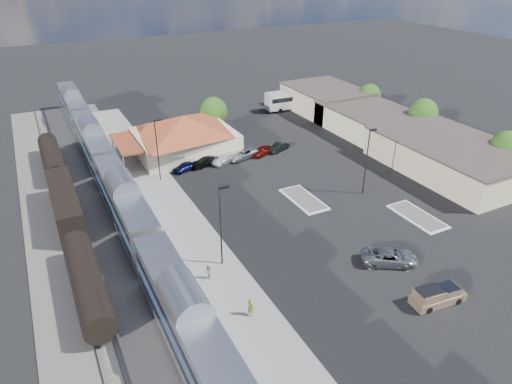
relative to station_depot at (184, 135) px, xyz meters
name	(u,v)px	position (x,y,z in m)	size (l,w,h in m)	color
ground	(285,214)	(4.56, -24.00, -3.13)	(280.00, 280.00, 0.00)	black
railbed	(98,224)	(-16.44, -16.00, -3.07)	(16.00, 100.00, 0.12)	#4C4944
platform	(176,214)	(-7.44, -18.00, -3.04)	(5.50, 92.00, 0.18)	gray
passenger_train	(125,207)	(-13.44, -18.60, -0.26)	(3.00, 104.00, 5.55)	silver
freight_cars	(65,206)	(-19.44, -13.25, -1.21)	(2.80, 46.00, 4.00)	black
station_depot	(184,135)	(0.00, 0.00, 0.00)	(18.35, 12.24, 6.20)	beige
buildings_east	(385,127)	(32.56, -9.72, -0.86)	(14.40, 51.40, 4.80)	#C6B28C
traffic_island_south	(304,199)	(8.56, -22.00, -3.03)	(3.30, 7.50, 0.21)	silver
traffic_island_north	(417,216)	(18.56, -32.00, -3.03)	(3.30, 7.50, 0.21)	silver
lamp_plat_s	(221,220)	(-6.34, -30.00, 2.21)	(1.08, 0.25, 9.00)	black
lamp_plat_n	(158,145)	(-6.34, -8.00, 2.21)	(1.08, 0.25, 9.00)	black
lamp_lot	(367,156)	(16.66, -24.00, 2.21)	(1.08, 0.25, 9.00)	black
tree_east_a	(506,148)	(38.56, -28.00, 0.76)	(4.56, 4.56, 6.42)	#382314
tree_east_b	(423,114)	(38.56, -12.00, 1.09)	(4.94, 4.94, 6.96)	#382314
tree_east_c	(369,96)	(38.56, 2.00, 0.63)	(4.41, 4.41, 6.21)	#382314
tree_depot	(214,112)	(7.56, 6.00, 0.89)	(4.71, 4.71, 6.63)	#382314
pickup_truck	(438,295)	(8.89, -44.28, -2.29)	(5.30, 2.40, 1.77)	tan
suv	(390,257)	(9.06, -37.64, -2.33)	(2.66, 5.78, 1.61)	gray
coach_bus	(293,99)	(27.49, 12.00, -0.94)	(11.98, 3.20, 3.81)	silver
person_a	(251,307)	(-7.19, -38.10, -2.00)	(0.70, 0.46, 1.91)	#AABB3A
person_b	(208,272)	(-8.62, -31.72, -2.14)	(0.79, 0.61, 1.62)	silver
parked_car_a	(185,167)	(-2.26, -6.42, -2.48)	(1.54, 3.84, 1.31)	#0D1143
parked_car_b	(204,161)	(0.94, -6.12, -2.38)	(1.60, 4.59, 1.51)	black
parked_car_c	(225,158)	(4.14, -6.42, -2.43)	(1.97, 4.85, 1.41)	white
parked_car_d	(243,154)	(7.34, -6.12, -2.38)	(2.49, 5.41, 1.50)	gray
parked_car_e	(262,151)	(10.54, -6.42, -2.43)	(1.66, 4.13, 1.41)	maroon
parked_car_f	(278,147)	(13.74, -6.12, -2.45)	(1.44, 4.12, 1.36)	black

